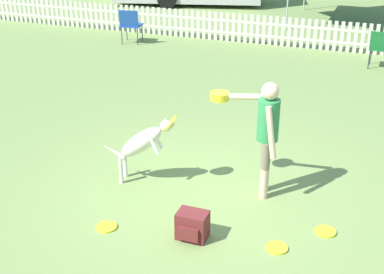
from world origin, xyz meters
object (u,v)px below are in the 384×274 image
Objects in this scene: backpack_on_grass at (192,226)px; folding_chair_blue_left at (380,46)px; handler_person at (263,125)px; leaping_dog at (143,142)px; frisbee_near_handler at (277,248)px; frisbee_near_dog at (107,227)px; folding_chair_center at (130,23)px; frisbee_midfield at (325,232)px.

folding_chair_blue_left is (1.70, 7.70, 0.37)m from backpack_on_grass.
handler_person is 1.45× the size of leaping_dog.
folding_chair_blue_left reaches higher than frisbee_near_handler.
backpack_on_grass is at bearing 79.84° from folding_chair_blue_left.
frisbee_near_handler is 1.00× the size of frisbee_near_dog.
frisbee_near_dog is 1.08m from backpack_on_grass.
backpack_on_grass is at bearing 111.94° from folding_chair_center.
handler_person is at bearing 113.02° from frisbee_near_handler.
folding_chair_blue_left is at bearing 88.10° from frisbee_midfield.
frisbee_near_dog is 0.28× the size of folding_chair_center.
folding_chair_blue_left reaches higher than frisbee_midfield.
frisbee_near_handler is 0.71m from frisbee_midfield.
backpack_on_grass is 0.40× the size of folding_chair_blue_left.
backpack_on_grass is 7.89m from folding_chair_blue_left.
frisbee_near_handler is at bearing 7.85° from backpack_on_grass.
frisbee_near_handler is at bearing 117.50° from folding_chair_center.
leaping_dog is 7.59m from folding_chair_center.
handler_person is 1.79× the size of folding_chair_blue_left.
leaping_dog reaches higher than folding_chair_center.
folding_chair_center reaches higher than backpack_on_grass.
frisbee_near_handler is 0.28× the size of folding_chair_center.
folding_chair_center is at bearing 1.88° from folding_chair_blue_left.
handler_person reaches higher than folding_chair_blue_left.
frisbee_near_handler is 9.47m from folding_chair_center.
backpack_on_grass is 9.03m from folding_chair_center.
handler_person is at bearing 68.99° from backpack_on_grass.
frisbee_near_dog is (-2.04, -0.31, 0.00)m from frisbee_near_handler.
backpack_on_grass is (1.05, 0.17, 0.16)m from frisbee_near_dog.
frisbee_near_handler is at bearing -132.67° from frisbee_midfield.
frisbee_near_handler is at bearing 8.57° from frisbee_near_dog.
backpack_on_grass is 0.39× the size of folding_chair_center.
handler_person reaches higher than folding_chair_center.
folding_chair_blue_left is (2.80, 6.68, -0.09)m from leaping_dog.
folding_chair_blue_left is (0.23, 7.04, 0.52)m from frisbee_midfield.
leaping_dog is 7.24m from folding_chair_blue_left.
leaping_dog reaches higher than frisbee_near_dog.
backpack_on_grass is at bearing 9.25° from frisbee_near_dog.
folding_chair_blue_left is at bearing 84.61° from frisbee_near_handler.
frisbee_near_dog is at bearing -161.80° from frisbee_midfield.
leaping_dog is at bearing 90.59° from handler_person.
frisbee_midfield is at bearing 90.37° from folding_chair_blue_left.
frisbee_near_handler is 0.71× the size of backpack_on_grass.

